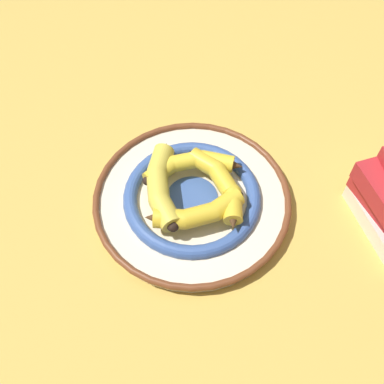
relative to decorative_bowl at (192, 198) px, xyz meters
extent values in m
plane|color=gold|center=(0.03, -0.04, -0.02)|extent=(2.80, 2.80, 0.00)
cylinder|color=beige|center=(0.00, 0.00, -0.01)|extent=(0.36, 0.36, 0.02)
torus|color=#385699|center=(0.00, 0.00, 0.01)|extent=(0.26, 0.26, 0.03)
cylinder|color=#385699|center=(0.00, 0.00, 0.00)|extent=(0.10, 0.10, 0.00)
torus|color=brown|center=(0.00, 0.00, 0.01)|extent=(0.37, 0.37, 0.01)
cylinder|color=yellow|center=(0.08, -0.01, 0.04)|extent=(0.05, 0.07, 0.03)
cylinder|color=yellow|center=(0.05, 0.04, 0.04)|extent=(0.07, 0.06, 0.03)
cylinder|color=yellow|center=(0.00, 0.07, 0.04)|extent=(0.07, 0.05, 0.03)
sphere|color=yellow|center=(0.07, 0.02, 0.04)|extent=(0.03, 0.03, 0.03)
sphere|color=yellow|center=(0.02, 0.06, 0.04)|extent=(0.03, 0.03, 0.03)
cone|color=#472D19|center=(0.09, -0.03, 0.04)|extent=(0.03, 0.04, 0.02)
sphere|color=black|center=(-0.03, 0.08, 0.04)|extent=(0.02, 0.02, 0.02)
cylinder|color=gold|center=(0.01, 0.08, 0.04)|extent=(0.07, 0.06, 0.04)
cylinder|color=gold|center=(-0.03, 0.05, 0.04)|extent=(0.07, 0.07, 0.04)
cylinder|color=gold|center=(-0.07, 0.01, 0.04)|extent=(0.06, 0.07, 0.04)
sphere|color=gold|center=(-0.01, 0.07, 0.04)|extent=(0.04, 0.04, 0.04)
sphere|color=gold|center=(-0.06, 0.03, 0.04)|extent=(0.04, 0.04, 0.04)
cone|color=#472D19|center=(0.04, 0.09, 0.04)|extent=(0.04, 0.04, 0.03)
sphere|color=black|center=(-0.09, -0.02, 0.04)|extent=(0.02, 0.02, 0.02)
cylinder|color=gold|center=(-0.08, 0.00, 0.04)|extent=(0.06, 0.07, 0.04)
cylinder|color=gold|center=(-0.04, -0.05, 0.04)|extent=(0.06, 0.06, 0.04)
cylinder|color=gold|center=(0.00, -0.07, 0.04)|extent=(0.06, 0.05, 0.04)
sphere|color=gold|center=(-0.06, -0.03, 0.04)|extent=(0.04, 0.04, 0.04)
sphere|color=gold|center=(-0.02, -0.06, 0.04)|extent=(0.04, 0.04, 0.04)
cone|color=#472D19|center=(-0.09, 0.02, 0.04)|extent=(0.04, 0.04, 0.03)
sphere|color=black|center=(0.03, -0.08, 0.04)|extent=(0.02, 0.02, 0.02)
cylinder|color=gold|center=(0.01, -0.08, 0.04)|extent=(0.07, 0.06, 0.03)
cylinder|color=gold|center=(0.05, -0.04, 0.04)|extent=(0.06, 0.07, 0.03)
cylinder|color=gold|center=(0.06, 0.01, 0.04)|extent=(0.04, 0.06, 0.03)
sphere|color=gold|center=(0.03, -0.07, 0.04)|extent=(0.03, 0.03, 0.03)
sphere|color=gold|center=(0.06, -0.02, 0.04)|extent=(0.03, 0.03, 0.03)
cone|color=#472D19|center=(-0.02, -0.10, 0.04)|extent=(0.04, 0.04, 0.03)
sphere|color=black|center=(0.06, 0.04, 0.04)|extent=(0.02, 0.02, 0.02)
camera|label=1|loc=(-0.38, -0.26, 0.71)|focal=42.00mm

